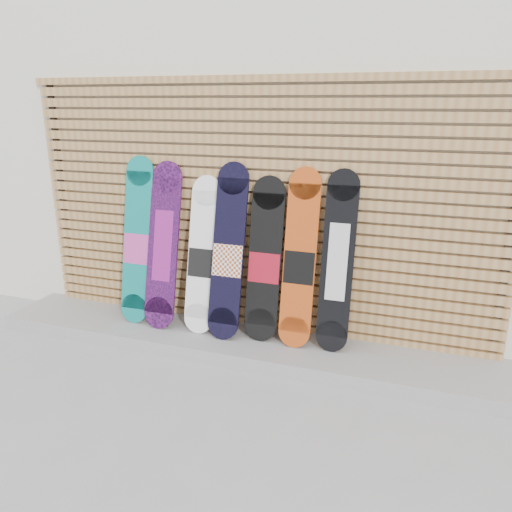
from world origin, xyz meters
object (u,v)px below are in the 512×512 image
object	(u,v)px
snowboard_0	(137,242)
snowboard_5	(300,260)
snowboard_2	(203,256)
snowboard_4	(265,261)
snowboard_3	(228,253)
snowboard_6	(338,262)
snowboard_1	(163,246)

from	to	relation	value
snowboard_0	snowboard_5	xyz separation A→B (m)	(1.53, 0.01, -0.02)
snowboard_0	snowboard_2	distance (m)	0.66
snowboard_2	snowboard_4	bearing A→B (deg)	1.88
snowboard_3	snowboard_6	xyz separation A→B (m)	(0.93, 0.05, 0.00)
snowboard_6	snowboard_1	bearing A→B (deg)	-178.52
snowboard_6	snowboard_3	bearing A→B (deg)	-177.02
snowboard_3	snowboard_1	bearing A→B (deg)	179.28
snowboard_4	snowboard_5	world-z (taller)	snowboard_5
snowboard_1	snowboard_5	size ratio (longest dim) A/B	1.00
snowboard_3	snowboard_0	bearing A→B (deg)	178.41
snowboard_1	snowboard_2	size ratio (longest dim) A/B	1.08
snowboard_3	snowboard_4	world-z (taller)	snowboard_3
snowboard_3	snowboard_5	bearing A→B (deg)	2.91
snowboard_3	snowboard_5	xyz separation A→B (m)	(0.62, 0.03, -0.01)
snowboard_2	snowboard_5	xyz separation A→B (m)	(0.87, 0.01, 0.05)
snowboard_6	snowboard_5	bearing A→B (deg)	-176.89
snowboard_0	snowboard_4	world-z (taller)	snowboard_0
snowboard_5	snowboard_6	size ratio (longest dim) A/B	1.00
snowboard_4	snowboard_6	distance (m)	0.62
snowboard_0	snowboard_3	world-z (taller)	snowboard_0
snowboard_3	snowboard_6	bearing A→B (deg)	2.98
snowboard_2	snowboard_3	world-z (taller)	snowboard_3
snowboard_1	snowboard_4	distance (m)	0.95
snowboard_0	snowboard_1	size ratio (longest dim) A/B	1.02
snowboard_0	snowboard_1	bearing A→B (deg)	-3.55
snowboard_1	snowboard_4	world-z (taller)	snowboard_1
snowboard_1	snowboard_6	xyz separation A→B (m)	(1.56, 0.04, -0.00)
snowboard_0	snowboard_4	size ratio (longest dim) A/B	1.09
snowboard_3	snowboard_4	xyz separation A→B (m)	(0.32, 0.04, -0.05)
snowboard_3	snowboard_6	size ratio (longest dim) A/B	1.01
snowboard_5	snowboard_4	bearing A→B (deg)	178.22
snowboard_0	snowboard_2	world-z (taller)	snowboard_0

